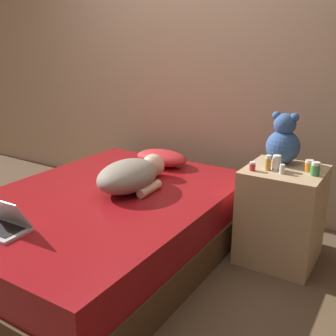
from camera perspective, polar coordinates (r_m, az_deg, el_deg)
ground_plane at (r=2.85m, az=-9.03°, el=-12.31°), size 12.00×12.00×0.00m
wall_back at (r=3.52m, az=4.02°, el=15.82°), size 8.00×0.06×2.60m
bed at (r=2.75m, az=-9.25°, el=-8.27°), size 1.45×1.98×0.45m
nightstand at (r=2.74m, az=16.10°, el=-6.53°), size 0.49×0.49×0.64m
pillow at (r=3.22m, az=-0.95°, el=1.49°), size 0.45×0.28×0.12m
person_lying at (r=2.70m, az=-5.31°, el=-0.98°), size 0.38×0.69×0.21m
laptop at (r=2.32m, az=-23.05°, el=-7.23°), size 0.33×0.20×0.18m
teddy_bear at (r=2.72m, az=16.40°, el=3.75°), size 0.22×0.22×0.34m
bottle_red at (r=2.54m, az=12.16°, el=0.24°), size 0.04×0.04×0.06m
bottle_clear at (r=2.52m, az=16.23°, el=-0.15°), size 0.03×0.03×0.06m
bottle_orange at (r=2.62m, az=19.79°, el=0.31°), size 0.05×0.05×0.07m
bottle_white at (r=2.58m, az=15.49°, el=0.74°), size 0.06×0.06×0.10m
bottle_amber at (r=2.56m, az=14.33°, el=0.73°), size 0.04×0.04×0.10m
bottle_green at (r=2.55m, az=20.59°, el=-0.12°), size 0.05×0.05×0.08m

